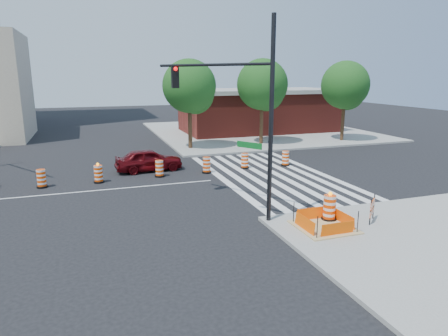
{
  "coord_description": "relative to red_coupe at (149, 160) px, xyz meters",
  "views": [
    {
      "loc": [
        0.28,
        -21.92,
        6.16
      ],
      "look_at": [
        6.87,
        -2.82,
        1.4
      ],
      "focal_mm": 32.0,
      "sensor_mm": 36.0,
      "label": 1
    }
  ],
  "objects": [
    {
      "name": "ground",
      "position": [
        -3.93,
        -3.65,
        -0.73
      ],
      "size": [
        120.0,
        120.0,
        0.0
      ],
      "primitive_type": "plane",
      "color": "black",
      "rests_on": "ground"
    },
    {
      "name": "sidewalk_ne",
      "position": [
        14.07,
        14.35,
        -0.66
      ],
      "size": [
        22.0,
        22.0,
        0.15
      ],
      "primitive_type": "cube",
      "color": "gray",
      "rests_on": "ground"
    },
    {
      "name": "crosswalk_east",
      "position": [
        7.02,
        -3.65,
        -0.73
      ],
      "size": [
        6.75,
        13.5,
        0.01
      ],
      "color": "silver",
      "rests_on": "ground"
    },
    {
      "name": "lane_centerline",
      "position": [
        -3.93,
        -3.65,
        -0.73
      ],
      "size": [
        14.0,
        0.12,
        0.01
      ],
      "primitive_type": "cube",
      "color": "silver",
      "rests_on": "ground"
    },
    {
      "name": "excavation_pit",
      "position": [
        5.07,
        -12.65,
        -0.51
      ],
      "size": [
        2.2,
        2.2,
        0.9
      ],
      "color": "tan",
      "rests_on": "ground"
    },
    {
      "name": "brick_storefront",
      "position": [
        14.07,
        14.35,
        1.59
      ],
      "size": [
        16.5,
        8.5,
        4.6
      ],
      "color": "maroon",
      "rests_on": "ground"
    },
    {
      "name": "red_coupe",
      "position": [
        0.0,
        0.0,
        0.0
      ],
      "size": [
        4.41,
        2.05,
        1.46
      ],
      "primitive_type": "imported",
      "rotation": [
        0.0,
        0.0,
        1.65
      ],
      "color": "#4F060B",
      "rests_on": "ground"
    },
    {
      "name": "signal_pole_se",
      "position": [
        2.38,
        -9.69,
        4.33
      ],
      "size": [
        3.56,
        5.3,
        8.27
      ],
      "rotation": [
        0.0,
        0.0,
        2.15
      ],
      "color": "black",
      "rests_on": "ground"
    },
    {
      "name": "pit_drum",
      "position": [
        5.71,
        -12.0,
        -0.06
      ],
      "size": [
        0.64,
        0.64,
        1.26
      ],
      "color": "black",
      "rests_on": "ground"
    },
    {
      "name": "barricade",
      "position": [
        7.31,
        -12.71,
        0.03
      ],
      "size": [
        0.72,
        0.67,
        1.11
      ],
      "rotation": [
        0.0,
        0.0,
        0.74
      ],
      "color": "#ED4305",
      "rests_on": "ground"
    },
    {
      "name": "tree_north_c",
      "position": [
        4.48,
        6.51,
        4.24
      ],
      "size": [
        4.35,
        4.35,
        7.4
      ],
      "color": "#382314",
      "rests_on": "ground"
    },
    {
      "name": "tree_north_d",
      "position": [
        11.01,
        6.66,
        4.31
      ],
      "size": [
        4.41,
        4.41,
        7.5
      ],
      "color": "#382314",
      "rests_on": "ground"
    },
    {
      "name": "tree_north_e",
      "position": [
        18.88,
        5.82,
        4.22
      ],
      "size": [
        4.34,
        4.34,
        7.37
      ],
      "color": "#382314",
      "rests_on": "ground"
    },
    {
      "name": "median_drum_3",
      "position": [
        -6.25,
        -2.02,
        -0.25
      ],
      "size": [
        0.6,
        0.6,
        1.02
      ],
      "color": "black",
      "rests_on": "ground"
    },
    {
      "name": "median_drum_4",
      "position": [
        -3.22,
        -1.97,
        -0.24
      ],
      "size": [
        0.6,
        0.6,
        1.18
      ],
      "color": "black",
      "rests_on": "ground"
    },
    {
      "name": "median_drum_5",
      "position": [
        0.37,
        -1.77,
        -0.25
      ],
      "size": [
        0.6,
        0.6,
        1.02
      ],
      "color": "black",
      "rests_on": "ground"
    },
    {
      "name": "median_drum_6",
      "position": [
        3.39,
        -1.77,
        -0.25
      ],
      "size": [
        0.6,
        0.6,
        1.02
      ],
      "color": "black",
      "rests_on": "ground"
    },
    {
      "name": "median_drum_7",
      "position": [
        6.17,
        -1.39,
        -0.25
      ],
      "size": [
        0.6,
        0.6,
        1.02
      ],
      "color": "black",
      "rests_on": "ground"
    },
    {
      "name": "median_drum_8",
      "position": [
        9.11,
        -1.57,
        -0.25
      ],
      "size": [
        0.6,
        0.6,
        1.02
      ],
      "color": "black",
      "rests_on": "ground"
    }
  ]
}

